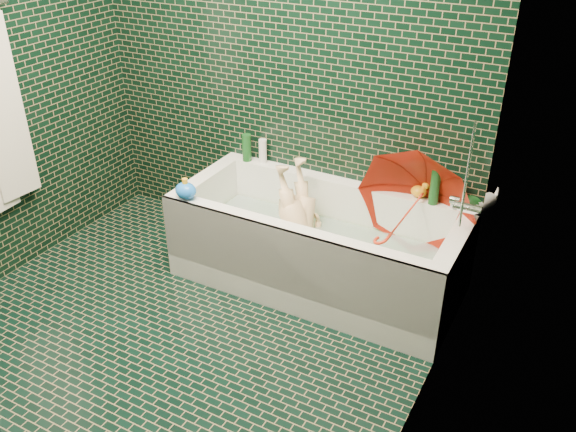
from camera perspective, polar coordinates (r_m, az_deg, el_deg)
The scene contains 18 objects.
floor at distance 3.35m, azimuth -12.40°, elevation -12.77°, with size 2.80×2.80×0.00m, color black.
wall_back at distance 3.77m, azimuth -0.56°, elevation 14.65°, with size 2.80×2.80×0.00m, color black.
wall_right at distance 2.09m, azimuth 12.24°, elevation 1.22°, with size 2.80×2.80×0.00m, color black.
bathtub at distance 3.68m, azimuth 2.71°, elevation -3.51°, with size 1.70×0.75×0.55m.
bath_mat at distance 3.73m, azimuth 2.81°, elevation -4.10°, with size 1.35×0.47×0.01m, color #39D22A.
water at distance 3.65m, azimuth 2.86°, elevation -2.21°, with size 1.48×0.53×0.00m, color silver.
faucet at distance 3.19m, azimuth 16.25°, elevation 1.37°, with size 0.18×0.19×0.55m.
child at distance 3.72m, azimuth 1.25°, elevation -1.35°, with size 0.31×0.21×0.86m, color beige.
umbrella at distance 3.45m, azimuth 11.04°, elevation 0.18°, with size 0.67×0.67×0.59m, color red.
soap_bottle_a at distance 3.60m, azimuth 16.90°, elevation 0.59°, with size 0.10×0.10×0.26m, color white.
soap_bottle_b at distance 3.62m, azimuth 15.11°, elevation 1.01°, with size 0.08×0.08×0.18m, color #54207A.
soap_bottle_c at distance 3.59m, azimuth 16.53°, elevation 0.56°, with size 0.14×0.14×0.18m, color #14491A.
bottle_right_tall at distance 3.56m, azimuth 13.58°, elevation 2.70°, with size 0.06×0.06×0.22m, color #14491A.
bottle_right_pump at distance 3.56m, azimuth 15.46°, elevation 2.04°, with size 0.05×0.05×0.18m, color silver.
bottle_left_tall at distance 4.03m, azimuth -3.89°, elevation 6.40°, with size 0.06×0.06×0.18m, color #14491A.
bottle_left_short at distance 4.00m, azimuth -2.37°, elevation 6.10°, with size 0.05×0.05×0.16m, color white.
rubber_duck at distance 3.64m, azimuth 12.27°, elevation 2.36°, with size 0.13×0.10×0.10m.
bath_toy at distance 3.59m, azimuth -9.55°, elevation 2.38°, with size 0.13×0.11×0.13m.
Camera 1 is at (1.77, -1.79, 2.21)m, focal length 38.00 mm.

